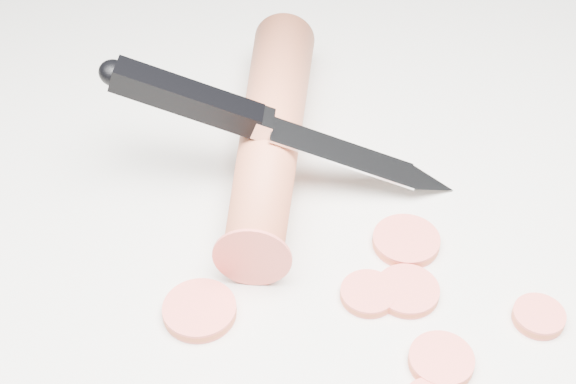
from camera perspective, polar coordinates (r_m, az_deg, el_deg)
ground at (r=0.47m, az=2.73°, el=-6.65°), size 2.40×2.40×0.00m
carrot at (r=0.53m, az=-1.22°, el=4.30°), size 0.17×0.20×0.04m
carrot_slice_1 at (r=0.46m, az=8.47°, el=-6.97°), size 0.04×0.04×0.01m
carrot_slice_2 at (r=0.49m, az=8.40°, el=-3.47°), size 0.04×0.04×0.01m
carrot_slice_3 at (r=0.47m, az=17.40°, el=-8.44°), size 0.03×0.03×0.01m
carrot_slice_4 at (r=0.44m, az=10.84°, el=-11.69°), size 0.03×0.03×0.01m
carrot_slice_5 at (r=0.45m, az=-6.31°, el=-8.36°), size 0.04×0.04×0.01m
carrot_slice_7 at (r=0.46m, az=5.73°, el=-7.21°), size 0.03×0.03×0.01m
kitchen_knife at (r=0.50m, az=-0.32°, el=4.68°), size 0.19×0.16×0.09m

